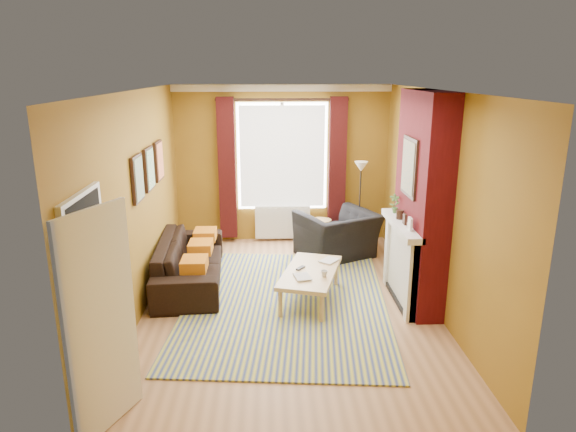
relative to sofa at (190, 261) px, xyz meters
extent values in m
plane|color=#966A44|center=(1.42, -0.76, -0.33)|extent=(5.50, 5.50, 0.00)
cube|color=olive|center=(1.42, 1.99, 1.07)|extent=(3.80, 0.02, 2.80)
cube|color=olive|center=(1.42, -3.51, 1.07)|extent=(3.80, 0.02, 2.80)
cube|color=olive|center=(3.32, -0.76, 1.07)|extent=(0.02, 5.50, 2.80)
cube|color=olive|center=(-0.48, -0.76, 1.07)|extent=(0.02, 5.50, 2.80)
cube|color=white|center=(1.42, -0.76, 2.47)|extent=(3.80, 5.50, 0.01)
cube|color=#4D0B0F|center=(3.14, -0.76, 1.07)|extent=(0.35, 1.40, 2.80)
cube|color=silver|center=(2.95, -0.76, 0.22)|extent=(0.12, 1.30, 1.10)
cube|color=silver|center=(2.90, -0.76, 0.75)|extent=(0.22, 1.40, 0.08)
cube|color=silver|center=(2.93, -1.34, 0.19)|extent=(0.16, 0.14, 1.04)
cube|color=silver|center=(2.93, -0.18, 0.19)|extent=(0.16, 0.14, 1.04)
cube|color=black|center=(2.98, -0.76, 0.12)|extent=(0.06, 0.80, 0.90)
cube|color=black|center=(2.96, -0.76, -0.30)|extent=(0.20, 1.00, 0.06)
cube|color=silver|center=(2.91, -1.11, 0.87)|extent=(0.03, 0.12, 0.16)
cube|color=black|center=(2.91, -0.86, 0.86)|extent=(0.03, 0.10, 0.14)
cylinder|color=black|center=(2.91, -0.61, 0.85)|extent=(0.10, 0.10, 0.12)
cube|color=black|center=(2.96, -0.76, 1.52)|extent=(0.03, 0.60, 0.75)
cube|color=#B07A3B|center=(2.93, -0.76, 1.52)|extent=(0.01, 0.52, 0.66)
cube|color=silver|center=(1.42, 1.95, 2.41)|extent=(3.80, 0.08, 0.12)
cube|color=white|center=(1.42, 1.96, 1.22)|extent=(1.60, 0.04, 1.90)
cube|color=white|center=(1.42, 1.92, 1.22)|extent=(1.50, 0.02, 1.80)
cube|color=silver|center=(1.42, 1.94, 1.22)|extent=(0.06, 0.04, 1.90)
cube|color=#3C0D0E|center=(0.44, 1.87, 1.02)|extent=(0.30, 0.16, 2.50)
cube|color=#3C0D0E|center=(2.40, 1.87, 1.02)|extent=(0.30, 0.16, 2.50)
cylinder|color=black|center=(1.42, 1.87, 2.22)|extent=(2.30, 0.05, 0.05)
cube|color=silver|center=(1.42, 1.89, 0.02)|extent=(1.00, 0.10, 0.60)
cube|color=silver|center=(0.97, 1.83, 0.02)|extent=(0.04, 0.03, 0.56)
cube|color=silver|center=(1.08, 1.83, 0.02)|extent=(0.04, 0.03, 0.56)
cube|color=silver|center=(1.19, 1.83, 0.02)|extent=(0.04, 0.03, 0.56)
cube|color=silver|center=(1.30, 1.83, 0.02)|extent=(0.04, 0.03, 0.56)
cube|color=silver|center=(1.41, 1.83, 0.02)|extent=(0.04, 0.03, 0.56)
cube|color=silver|center=(1.52, 1.83, 0.02)|extent=(0.04, 0.03, 0.56)
cube|color=silver|center=(1.63, 1.83, 0.02)|extent=(0.04, 0.03, 0.56)
cube|color=silver|center=(1.74, 1.83, 0.02)|extent=(0.04, 0.03, 0.56)
cube|color=silver|center=(1.85, 1.83, 0.02)|extent=(0.04, 0.03, 0.56)
cube|color=black|center=(-0.45, -0.86, 1.42)|extent=(0.04, 0.44, 0.58)
cube|color=#CED331|center=(-0.43, -0.86, 1.42)|extent=(0.01, 0.38, 0.52)
cube|color=black|center=(-0.45, -0.21, 1.42)|extent=(0.04, 0.44, 0.58)
cube|color=#36A362|center=(-0.43, -0.21, 1.42)|extent=(0.01, 0.38, 0.52)
cube|color=black|center=(-0.45, 0.44, 1.42)|extent=(0.04, 0.44, 0.58)
cube|color=#DF3740|center=(-0.43, 0.44, 1.42)|extent=(0.01, 0.38, 0.52)
cube|color=silver|center=(-0.46, -2.81, 0.67)|extent=(0.05, 0.94, 2.06)
cube|color=black|center=(-0.44, -2.81, 0.67)|extent=(0.02, 0.80, 1.98)
cube|color=silver|center=(-0.26, -3.17, 0.67)|extent=(0.37, 0.74, 1.98)
imported|color=#477B36|center=(2.91, -0.31, 0.92)|extent=(0.14, 0.10, 0.27)
cube|color=#B5600F|center=(0.15, -0.60, 0.18)|extent=(0.34, 0.40, 0.16)
cube|color=#B5600F|center=(0.15, 0.10, 0.18)|extent=(0.34, 0.40, 0.16)
cube|color=#B5600F|center=(0.15, 0.70, 0.18)|extent=(0.34, 0.40, 0.16)
cube|color=#304186|center=(1.38, -0.78, -0.32)|extent=(3.00, 3.93, 0.02)
imported|color=black|center=(0.00, 0.00, 0.00)|extent=(1.02, 2.32, 0.66)
imported|color=black|center=(2.31, 0.99, 0.05)|extent=(1.52, 1.46, 0.77)
cube|color=tan|center=(1.71, -0.71, 0.08)|extent=(1.00, 1.45, 0.06)
cylinder|color=tan|center=(1.29, -1.21, -0.14)|extent=(0.07, 0.07, 0.39)
cylinder|color=tan|center=(1.80, -1.36, -0.14)|extent=(0.07, 0.07, 0.39)
cylinder|color=tan|center=(1.63, -0.07, -0.14)|extent=(0.07, 0.07, 0.39)
cylinder|color=tan|center=(2.13, -0.22, -0.14)|extent=(0.07, 0.07, 0.39)
cylinder|color=olive|center=(2.10, 1.64, -0.10)|extent=(0.39, 0.39, 0.46)
cylinder|color=black|center=(2.74, 1.37, -0.32)|extent=(0.27, 0.27, 0.03)
cylinder|color=black|center=(2.74, 1.37, 0.41)|extent=(0.03, 0.03, 1.43)
cone|color=#F5E7C8|center=(2.74, 1.37, 1.14)|extent=(0.27, 0.27, 0.17)
imported|color=#999999|center=(1.49, -0.98, 0.12)|extent=(0.24, 0.30, 0.02)
imported|color=#999999|center=(1.93, -0.31, 0.12)|extent=(0.32, 0.33, 0.02)
imported|color=#999999|center=(1.87, -0.93, 0.15)|extent=(0.11, 0.11, 0.08)
cube|color=#272729|center=(1.58, -0.64, 0.12)|extent=(0.14, 0.16, 0.02)
camera|label=1|loc=(1.14, -7.12, 2.70)|focal=32.00mm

